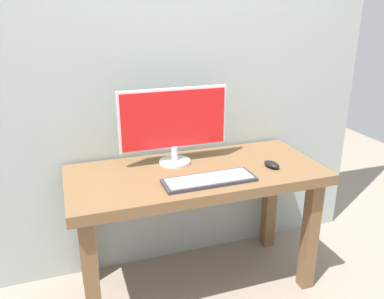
{
  "coord_description": "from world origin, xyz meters",
  "views": [
    {
      "loc": [
        -0.65,
        -1.82,
        1.55
      ],
      "look_at": [
        -0.02,
        0.0,
        0.85
      ],
      "focal_mm": 36.67,
      "sensor_mm": 36.0,
      "label": 1
    }
  ],
  "objects_px": {
    "desk": "(196,189)",
    "mouse": "(272,164)",
    "monitor": "(174,123)",
    "keyboard_primary": "(209,180)"
  },
  "relations": [
    {
      "from": "desk",
      "to": "monitor",
      "type": "xyz_separation_m",
      "value": [
        -0.08,
        0.14,
        0.35
      ]
    },
    {
      "from": "desk",
      "to": "monitor",
      "type": "bearing_deg",
      "value": 119.29
    },
    {
      "from": "monitor",
      "to": "keyboard_primary",
      "type": "distance_m",
      "value": 0.39
    },
    {
      "from": "desk",
      "to": "mouse",
      "type": "xyz_separation_m",
      "value": [
        0.4,
        -0.1,
        0.13
      ]
    },
    {
      "from": "keyboard_primary",
      "to": "mouse",
      "type": "bearing_deg",
      "value": 9.47
    },
    {
      "from": "monitor",
      "to": "mouse",
      "type": "distance_m",
      "value": 0.58
    },
    {
      "from": "desk",
      "to": "monitor",
      "type": "relative_size",
      "value": 2.27
    },
    {
      "from": "desk",
      "to": "mouse",
      "type": "bearing_deg",
      "value": -13.61
    },
    {
      "from": "desk",
      "to": "mouse",
      "type": "relative_size",
      "value": 13.11
    },
    {
      "from": "monitor",
      "to": "keyboard_primary",
      "type": "height_order",
      "value": "monitor"
    }
  ]
}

